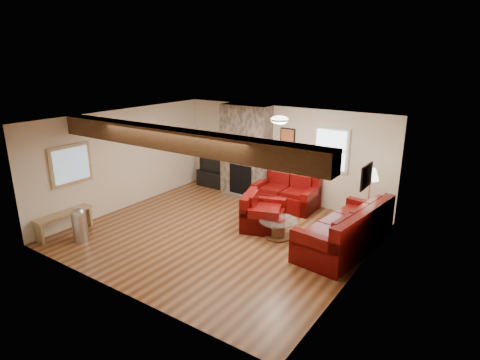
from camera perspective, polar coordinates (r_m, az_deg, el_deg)
The scene contains 18 objects.
room at distance 8.44m, azimuth -2.92°, elevation 0.10°, with size 8.00×8.00×8.00m.
oak_beam at distance 7.26m, azimuth -9.07°, elevation 5.69°, with size 6.00×0.36×0.38m, color black.
chimney_breast at distance 10.97m, azimuth 0.82°, elevation 4.01°, with size 1.40×0.67×2.50m.
back_window at distance 10.02m, azimuth 12.81°, elevation 4.23°, with size 0.90×0.08×1.10m, color silver, non-canonical shape.
hatch_window at distance 9.55m, azimuth -22.93°, elevation 2.02°, with size 0.08×1.00×0.90m, color tan, non-canonical shape.
ceiling_dome at distance 8.43m, azimuth 5.65°, elevation 8.32°, with size 0.40×0.40×0.18m, color white, non-canonical shape.
artwork_back at distance 10.48m, azimuth 6.76°, elevation 5.94°, with size 0.42×0.06×0.52m, color black, non-canonical shape.
artwork_right at distance 7.26m, azimuth 17.48°, elevation 0.52°, with size 0.06×0.55×0.42m, color black, non-canonical shape.
sofa_three at distance 8.32m, azimuth 14.69°, elevation -6.48°, with size 2.43×1.02×0.94m, color #480506, non-canonical shape.
loveseat at distance 10.29m, azimuth 6.54°, elevation -1.69°, with size 1.57×0.90×0.83m, color #480506, non-canonical shape.
armchair_red at distance 9.04m, azimuth 3.36°, elevation -4.45°, with size 0.99×0.86×0.80m, color #480506, non-canonical shape.
coffee_table at distance 8.66m, azimuth 5.43°, elevation -6.92°, with size 0.83×0.83×0.43m.
tv_cabinet at distance 11.94m, azimuth -3.89°, elevation 0.19°, with size 0.95×0.38×0.47m, color black.
television at distance 11.81m, azimuth -3.94°, elevation 2.39°, with size 0.82×0.11×0.47m, color black.
floor_lamp at distance 9.15m, azimuth 18.08°, elevation 0.32°, with size 0.36×0.36×1.41m.
pine_bench at distance 9.62m, azimuth -23.69°, elevation -5.63°, with size 0.30×1.27×0.47m, color tan, non-canonical shape.
pedal_bin at distance 9.06m, azimuth -21.86°, elevation -5.81°, with size 0.30×0.30×0.76m, color #B5B6BB, non-canonical shape.
coal_bucket at distance 10.47m, azimuth 1.37°, elevation -2.72°, with size 0.33×0.33×0.32m, color gray, non-canonical shape.
Camera 1 is at (4.92, -6.39, 3.75)m, focal length 30.00 mm.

